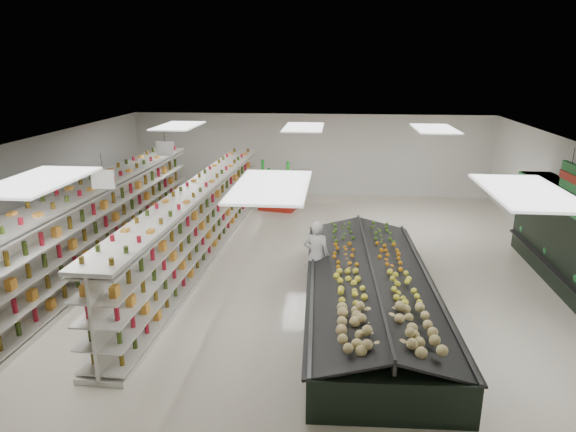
# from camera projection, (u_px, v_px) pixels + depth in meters

# --- Properties ---
(floor) EXTENTS (16.00, 16.00, 0.00)m
(floor) POSITION_uv_depth(u_px,v_px,m) (292.00, 271.00, 13.05)
(floor) COLOR beige
(floor) RESTS_ON ground
(ceiling) EXTENTS (14.00, 16.00, 0.02)m
(ceiling) POSITION_uv_depth(u_px,v_px,m) (293.00, 146.00, 12.13)
(ceiling) COLOR white
(ceiling) RESTS_ON wall_back
(wall_back) EXTENTS (14.00, 0.02, 3.20)m
(wall_back) POSITION_uv_depth(u_px,v_px,m) (310.00, 155.00, 20.22)
(wall_back) COLOR white
(wall_back) RESTS_ON floor
(wall_left) EXTENTS (0.02, 16.00, 3.20)m
(wall_left) POSITION_uv_depth(u_px,v_px,m) (22.00, 204.00, 13.23)
(wall_left) COLOR white
(wall_left) RESTS_ON floor
(aisle_sign_near) EXTENTS (0.52, 0.06, 0.75)m
(aisle_sign_near) POSITION_uv_depth(u_px,v_px,m) (103.00, 179.00, 10.70)
(aisle_sign_near) COLOR white
(aisle_sign_near) RESTS_ON ceiling
(aisle_sign_far) EXTENTS (0.52, 0.06, 0.75)m
(aisle_sign_far) POSITION_uv_depth(u_px,v_px,m) (165.00, 149.00, 14.51)
(aisle_sign_far) COLOR white
(aisle_sign_far) RESTS_ON ceiling
(gondola_left) EXTENTS (1.24, 12.75, 2.21)m
(gondola_left) POSITION_uv_depth(u_px,v_px,m) (86.00, 237.00, 12.45)
(gondola_left) COLOR silver
(gondola_left) RESTS_ON floor
(gondola_center) EXTENTS (1.23, 11.61, 2.01)m
(gondola_center) POSITION_uv_depth(u_px,v_px,m) (199.00, 226.00, 13.61)
(gondola_center) COLOR silver
(gondola_center) RESTS_ON floor
(produce_island) EXTENTS (2.90, 7.37, 1.09)m
(produce_island) POSITION_uv_depth(u_px,v_px,m) (370.00, 290.00, 10.78)
(produce_island) COLOR black
(produce_island) RESTS_ON floor
(soda_endcap) EXTENTS (1.47, 1.16, 1.67)m
(soda_endcap) POSITION_uv_depth(u_px,v_px,m) (278.00, 187.00, 18.35)
(soda_endcap) COLOR #AB1F13
(soda_endcap) RESTS_ON floor
(shopper_main) EXTENTS (0.65, 0.46, 1.66)m
(shopper_main) POSITION_uv_depth(u_px,v_px,m) (316.00, 255.00, 11.80)
(shopper_main) COLOR silver
(shopper_main) RESTS_ON floor
(shopper_background) EXTENTS (0.60, 0.83, 1.54)m
(shopper_background) POSITION_uv_depth(u_px,v_px,m) (223.00, 194.00, 17.63)
(shopper_background) COLOR tan
(shopper_background) RESTS_ON floor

